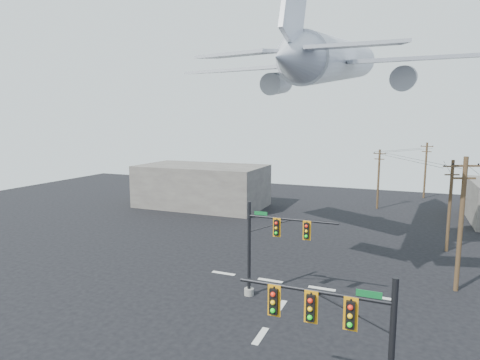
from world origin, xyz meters
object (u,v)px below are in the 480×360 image
at_px(signal_mast_far, 267,248).
at_px(utility_pole_d, 425,169).
at_px(utility_pole_a, 461,222).
at_px(signal_mast_near, 349,348).
at_px(airliner, 337,61).
at_px(utility_pole_c, 378,178).
at_px(utility_pole_b, 450,204).

relative_size(signal_mast_far, utility_pole_d, 0.75).
height_order(utility_pole_a, utility_pole_d, utility_pole_a).
bearing_deg(signal_mast_near, airliner, 101.00).
height_order(utility_pole_c, utility_pole_d, utility_pole_d).
relative_size(signal_mast_near, signal_mast_far, 1.00).
bearing_deg(utility_pole_c, utility_pole_d, 73.59).
relative_size(signal_mast_near, airliner, 0.21).
height_order(utility_pole_a, utility_pole_c, utility_pole_a).
relative_size(signal_mast_far, airliner, 0.21).
xyz_separation_m(utility_pole_b, utility_pole_d, (-0.89, 29.10, 0.14)).
bearing_deg(signal_mast_far, signal_mast_near, -57.50).
distance_m(signal_mast_near, utility_pole_c, 44.71).
relative_size(utility_pole_a, utility_pole_c, 1.17).
bearing_deg(signal_mast_far, utility_pole_b, 52.33).
xyz_separation_m(signal_mast_far, utility_pole_a, (12.40, 6.49, 1.51)).
height_order(utility_pole_d, airliner, airliner).
bearing_deg(utility_pole_c, utility_pole_a, -62.37).
relative_size(signal_mast_far, utility_pole_c, 0.80).
relative_size(utility_pole_b, utility_pole_c, 1.04).
xyz_separation_m(signal_mast_near, utility_pole_b, (5.76, 27.10, 0.77)).
height_order(signal_mast_near, utility_pole_c, utility_pole_c).
distance_m(utility_pole_b, airliner, 17.11).
relative_size(signal_mast_near, utility_pole_b, 0.77).
height_order(signal_mast_far, utility_pole_a, utility_pole_a).
bearing_deg(signal_mast_far, utility_pole_a, 27.61).
bearing_deg(airliner, utility_pole_d, -12.44).
xyz_separation_m(utility_pole_a, utility_pole_d, (-0.68, 38.95, -0.43)).
bearing_deg(utility_pole_d, signal_mast_far, -96.77).
bearing_deg(utility_pole_a, airliner, 133.43).
height_order(utility_pole_b, utility_pole_d, utility_pole_d).
bearing_deg(utility_pole_b, signal_mast_far, -149.99).
xyz_separation_m(utility_pole_a, airliner, (-9.86, 4.97, 12.36)).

